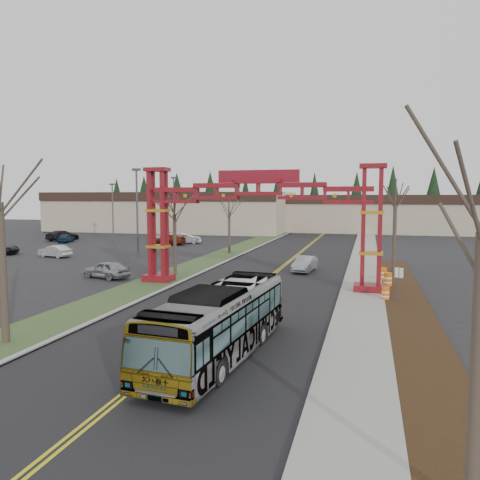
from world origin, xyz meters
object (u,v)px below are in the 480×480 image
(gateway_arch, at_px, (258,206))
(retail_building_west, at_px, (174,211))
(parked_car_far_c, at_px, (63,235))
(barrel_south, at_px, (386,294))
(parked_car_mid_b, at_px, (66,238))
(parked_car_mid_a, at_px, (169,240))
(bare_tree_right_far, at_px, (395,203))
(parked_car_near_a, at_px, (107,270))
(light_pole_mid, at_px, (113,209))
(retail_building_east, at_px, (381,213))
(silver_sedan, at_px, (305,264))
(barrel_north, at_px, (383,275))
(bare_tree_median_mid, at_px, (174,215))
(light_pole_far, at_px, (174,202))
(parked_car_far_b, at_px, (165,237))
(parked_car_near_b, at_px, (55,251))
(bare_tree_median_near, at_px, (0,203))
(street_sign, at_px, (399,278))
(bare_tree_median_far, at_px, (229,213))
(transit_bus, at_px, (220,322))
(barrel_mid, at_px, (388,280))
(light_pole_near, at_px, (137,207))

(gateway_arch, xyz_separation_m, retail_building_west, (-30.00, 53.96, -2.22))
(parked_car_far_c, distance_m, barrel_south, 55.38)
(parked_car_mid_b, bearing_deg, barrel_south, 130.81)
(parked_car_mid_a, relative_size, bare_tree_right_far, 0.58)
(retail_building_west, bearing_deg, parked_car_near_a, -72.23)
(light_pole_mid, bearing_deg, retail_building_east, 42.70)
(parked_car_far_c, relative_size, barrel_south, 5.80)
(silver_sedan, bearing_deg, barrel_north, -18.55)
(gateway_arch, xyz_separation_m, bare_tree_median_mid, (-8.00, 3.22, -0.83))
(gateway_arch, bearing_deg, light_pole_far, 120.91)
(light_pole_far, bearing_deg, light_pole_mid, -105.93)
(parked_car_mid_b, xyz_separation_m, barrel_south, (43.76, -27.86, -0.18))
(light_pole_far, bearing_deg, parked_car_far_b, -73.47)
(parked_car_near_a, bearing_deg, barrel_south, 99.83)
(parked_car_far_b, bearing_deg, parked_car_mid_a, 46.88)
(retail_building_east, bearing_deg, retail_building_west, -168.69)
(parked_car_near_b, xyz_separation_m, light_pole_mid, (-2.33, 16.24, 4.29))
(light_pole_far, bearing_deg, parked_car_near_b, -92.84)
(retail_building_east, distance_m, light_pole_mid, 51.61)
(parked_car_near_a, distance_m, bare_tree_right_far, 25.18)
(silver_sedan, relative_size, parked_car_mid_b, 1.11)
(bare_tree_median_near, bearing_deg, barrel_north, 51.01)
(parked_car_far_b, bearing_deg, street_sign, 57.38)
(bare_tree_median_mid, xyz_separation_m, barrel_north, (17.00, 1.69, -4.61))
(bare_tree_median_far, bearing_deg, parked_car_far_c, 163.16)
(retail_building_west, xyz_separation_m, bare_tree_right_far, (40.00, -44.43, 2.33))
(silver_sedan, xyz_separation_m, bare_tree_median_near, (-10.40, -24.19, 5.69))
(parked_car_mid_a, height_order, parked_car_mid_b, parked_car_mid_a)
(transit_bus, relative_size, parked_car_near_a, 2.54)
(gateway_arch, bearing_deg, barrel_north, 28.61)
(light_pole_far, relative_size, barrel_north, 9.20)
(parked_car_far_b, height_order, barrel_north, parked_car_far_b)
(parked_car_far_c, bearing_deg, barrel_mid, 165.88)
(parked_car_mid_a, bearing_deg, light_pole_far, -156.70)
(gateway_arch, bearing_deg, parked_car_mid_b, 143.79)
(silver_sedan, distance_m, light_pole_mid, 35.97)
(parked_car_far_b, distance_m, bare_tree_median_near, 47.48)
(bare_tree_median_far, bearing_deg, bare_tree_right_far, -28.34)
(parked_car_mid_b, xyz_separation_m, parked_car_far_c, (-2.48, 2.63, 0.13))
(bare_tree_right_far, bearing_deg, barrel_south, -95.00)
(parked_car_mid_a, xyz_separation_m, light_pole_mid, (-9.04, 0.75, 4.25))
(parked_car_far_c, relative_size, barrel_mid, 4.80)
(retail_building_west, distance_m, silver_sedan, 56.24)
(gateway_arch, relative_size, bare_tree_median_mid, 2.55)
(parked_car_far_b, relative_size, parked_car_far_c, 1.05)
(transit_bus, height_order, parked_car_mid_a, transit_bus)
(parked_car_near_a, distance_m, bare_tree_median_mid, 7.15)
(parked_car_mid_a, relative_size, light_pole_near, 0.50)
(bare_tree_median_mid, bearing_deg, parked_car_mid_b, 140.29)
(retail_building_east, height_order, light_pole_far, light_pole_far)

